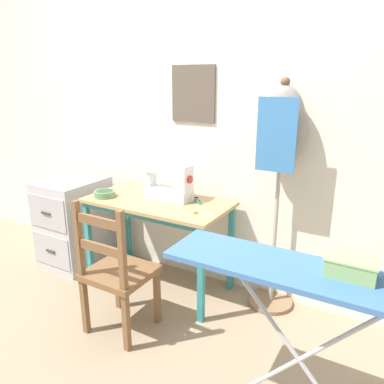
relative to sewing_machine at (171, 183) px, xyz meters
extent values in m
plane|color=gray|center=(-0.07, -0.36, -0.85)|extent=(14.00, 14.00, 0.00)
cube|color=silver|center=(-0.07, 0.26, 0.43)|extent=(10.00, 0.05, 2.55)
cube|color=brown|center=(0.06, 0.23, 0.64)|extent=(0.36, 0.02, 0.41)
cube|color=tan|center=(-0.07, -0.08, -0.14)|extent=(1.09, 0.55, 0.02)
cube|color=teal|center=(-0.07, -0.32, -0.17)|extent=(1.01, 0.03, 0.04)
cube|color=teal|center=(-0.57, -0.32, -0.50)|extent=(0.04, 0.04, 0.69)
cube|color=teal|center=(0.43, -0.32, -0.50)|extent=(0.04, 0.04, 0.69)
cube|color=teal|center=(-0.57, 0.16, -0.50)|extent=(0.04, 0.04, 0.69)
cube|color=teal|center=(0.43, 0.16, -0.50)|extent=(0.04, 0.04, 0.69)
cube|color=white|center=(-0.02, 0.00, -0.09)|extent=(0.36, 0.16, 0.08)
cube|color=white|center=(0.11, 0.00, 0.05)|extent=(0.09, 0.14, 0.19)
cube|color=white|center=(-0.04, 0.00, 0.11)|extent=(0.31, 0.12, 0.07)
cube|color=white|center=(-0.18, 0.00, 0.01)|extent=(0.04, 0.09, 0.12)
cylinder|color=#B22D2D|center=(0.17, 0.00, 0.05)|extent=(0.02, 0.06, 0.06)
cylinder|color=#99999E|center=(0.11, 0.00, 0.15)|extent=(0.01, 0.01, 0.02)
cylinder|color=#56895B|center=(-0.47, -0.21, -0.10)|extent=(0.16, 0.16, 0.05)
cylinder|color=#2F4B32|center=(-0.47, -0.21, -0.08)|extent=(0.13, 0.13, 0.01)
cube|color=silver|center=(0.38, -0.17, -0.12)|extent=(0.10, 0.04, 0.00)
cube|color=silver|center=(0.38, -0.18, -0.12)|extent=(0.10, 0.01, 0.00)
torus|color=#DB511E|center=(0.32, -0.18, -0.12)|extent=(0.03, 0.03, 0.01)
torus|color=#DB511E|center=(0.32, -0.18, -0.12)|extent=(0.03, 0.03, 0.01)
cylinder|color=#2875C1|center=(0.20, 0.03, -0.11)|extent=(0.03, 0.03, 0.04)
cylinder|color=beige|center=(0.20, 0.03, -0.09)|extent=(0.04, 0.04, 0.00)
cylinder|color=beige|center=(0.20, 0.03, -0.13)|extent=(0.04, 0.04, 0.00)
cylinder|color=green|center=(0.25, -0.01, -0.11)|extent=(0.03, 0.03, 0.03)
cylinder|color=beige|center=(0.25, -0.01, -0.10)|extent=(0.03, 0.03, 0.00)
cylinder|color=beige|center=(0.25, -0.01, -0.13)|extent=(0.03, 0.03, 0.00)
cube|color=brown|center=(0.01, -0.63, -0.44)|extent=(0.40, 0.38, 0.04)
cube|color=brown|center=(-0.16, -0.47, -0.65)|extent=(0.04, 0.04, 0.38)
cube|color=brown|center=(0.18, -0.47, -0.65)|extent=(0.04, 0.04, 0.38)
cube|color=brown|center=(-0.16, -0.79, -0.65)|extent=(0.04, 0.04, 0.38)
cube|color=brown|center=(0.18, -0.79, -0.65)|extent=(0.04, 0.04, 0.38)
cube|color=brown|center=(-0.16, -0.79, -0.18)|extent=(0.04, 0.04, 0.48)
cube|color=brown|center=(0.18, -0.79, -0.18)|extent=(0.04, 0.04, 0.48)
cube|color=brown|center=(0.01, -0.79, -0.04)|extent=(0.34, 0.02, 0.06)
cube|color=brown|center=(0.01, -0.79, -0.21)|extent=(0.34, 0.02, 0.06)
cube|color=#B7B7BC|center=(-0.96, -0.10, -0.46)|extent=(0.45, 0.54, 0.76)
cube|color=#A8A8AD|center=(-0.96, -0.38, -0.30)|extent=(0.42, 0.01, 0.27)
cube|color=#333338|center=(-0.96, -0.39, -0.30)|extent=(0.10, 0.01, 0.02)
cube|color=#A8A8AD|center=(-0.96, -0.38, -0.63)|extent=(0.42, 0.01, 0.27)
cube|color=#333338|center=(-0.96, -0.39, -0.63)|extent=(0.10, 0.01, 0.02)
cylinder|color=#846647|center=(0.78, 0.12, -0.83)|extent=(0.32, 0.32, 0.03)
cylinder|color=#ADA89E|center=(0.78, 0.12, -0.29)|extent=(0.03, 0.03, 1.06)
ellipsoid|color=gray|center=(0.78, 0.12, 0.44)|extent=(0.30, 0.21, 0.55)
sphere|color=brown|center=(0.78, 0.12, 0.73)|extent=(0.06, 0.06, 0.06)
cube|color=teal|center=(0.78, 0.01, 0.41)|extent=(0.25, 0.01, 0.46)
cube|color=#3D6BAD|center=(1.21, -0.84, -0.01)|extent=(1.20, 0.31, 0.02)
cylinder|color=#B7B7BC|center=(1.21, -0.84, -0.43)|extent=(0.74, 0.02, 0.83)
cylinder|color=#B7B7BC|center=(1.21, -0.84, -0.43)|extent=(0.74, 0.02, 0.83)
cube|color=#8EB266|center=(1.36, -0.80, 0.04)|extent=(0.19, 0.12, 0.07)
cube|color=#9DC470|center=(1.36, -0.80, 0.07)|extent=(0.20, 0.13, 0.01)
camera|label=1|loc=(1.48, -2.24, 0.75)|focal=35.00mm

